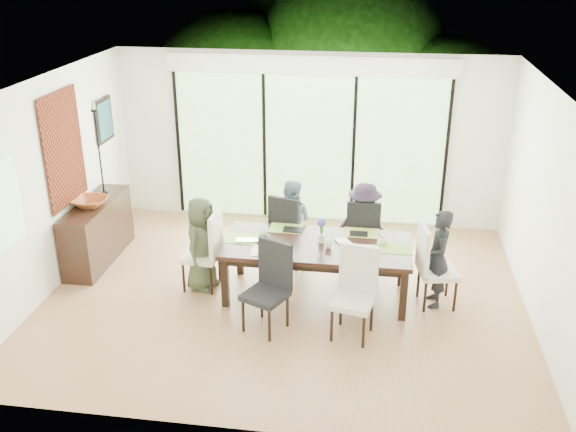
# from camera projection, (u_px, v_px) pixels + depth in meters

# --- Properties ---
(floor) EXTENTS (6.00, 5.00, 0.01)m
(floor) POSITION_uv_depth(u_px,v_px,m) (285.00, 295.00, 8.23)
(floor) COLOR brown
(floor) RESTS_ON ground
(ceiling) EXTENTS (6.00, 5.00, 0.01)m
(ceiling) POSITION_uv_depth(u_px,v_px,m) (285.00, 85.00, 7.16)
(ceiling) COLOR white
(ceiling) RESTS_ON wall_back
(wall_back) EXTENTS (6.00, 0.02, 2.70)m
(wall_back) POSITION_uv_depth(u_px,v_px,m) (309.00, 139.00, 9.98)
(wall_back) COLOR white
(wall_back) RESTS_ON floor
(wall_front) EXTENTS (6.00, 0.02, 2.70)m
(wall_front) POSITION_uv_depth(u_px,v_px,m) (241.00, 304.00, 5.41)
(wall_front) COLOR beige
(wall_front) RESTS_ON floor
(wall_left) EXTENTS (0.02, 5.00, 2.70)m
(wall_left) POSITION_uv_depth(u_px,v_px,m) (50.00, 185.00, 8.10)
(wall_left) COLOR white
(wall_left) RESTS_ON floor
(wall_right) EXTENTS (0.02, 5.00, 2.70)m
(wall_right) POSITION_uv_depth(u_px,v_px,m) (546.00, 211.00, 7.29)
(wall_right) COLOR silver
(wall_right) RESTS_ON floor
(glass_doors) EXTENTS (4.20, 0.02, 2.30)m
(glass_doors) POSITION_uv_depth(u_px,v_px,m) (309.00, 149.00, 10.00)
(glass_doors) COLOR #598C3F
(glass_doors) RESTS_ON wall_back
(blinds_header) EXTENTS (4.40, 0.06, 0.28)m
(blinds_header) POSITION_uv_depth(u_px,v_px,m) (310.00, 65.00, 9.48)
(blinds_header) COLOR white
(blinds_header) RESTS_ON wall_back
(mullion_a) EXTENTS (0.05, 0.04, 2.30)m
(mullion_a) POSITION_uv_depth(u_px,v_px,m) (179.00, 144.00, 10.27)
(mullion_a) COLOR black
(mullion_a) RESTS_ON wall_back
(mullion_b) EXTENTS (0.05, 0.04, 2.30)m
(mullion_b) POSITION_uv_depth(u_px,v_px,m) (264.00, 147.00, 10.09)
(mullion_b) COLOR black
(mullion_b) RESTS_ON wall_back
(mullion_c) EXTENTS (0.05, 0.04, 2.30)m
(mullion_c) POSITION_uv_depth(u_px,v_px,m) (354.00, 151.00, 9.90)
(mullion_c) COLOR black
(mullion_c) RESTS_ON wall_back
(mullion_d) EXTENTS (0.05, 0.04, 2.30)m
(mullion_d) POSITION_uv_depth(u_px,v_px,m) (446.00, 155.00, 9.71)
(mullion_d) COLOR black
(mullion_d) RESTS_ON wall_back
(deck) EXTENTS (6.00, 1.80, 0.10)m
(deck) POSITION_uv_depth(u_px,v_px,m) (314.00, 202.00, 11.34)
(deck) COLOR #502F22
(deck) RESTS_ON ground
(rail_top) EXTENTS (6.00, 0.08, 0.06)m
(rail_top) POSITION_uv_depth(u_px,v_px,m) (319.00, 156.00, 11.83)
(rail_top) COLOR brown
(rail_top) RESTS_ON deck
(foliage_left) EXTENTS (3.20, 3.20, 3.20)m
(foliage_left) POSITION_uv_depth(u_px,v_px,m) (234.00, 93.00, 12.63)
(foliage_left) COLOR #14380F
(foliage_left) RESTS_ON ground
(foliage_mid) EXTENTS (4.00, 4.00, 4.00)m
(foliage_mid) POSITION_uv_depth(u_px,v_px,m) (348.00, 72.00, 12.74)
(foliage_mid) COLOR #14380F
(foliage_mid) RESTS_ON ground
(foliage_right) EXTENTS (2.80, 2.80, 2.80)m
(foliage_right) POSITION_uv_depth(u_px,v_px,m) (441.00, 112.00, 11.99)
(foliage_right) COLOR #14380F
(foliage_right) RESTS_ON ground
(foliage_far) EXTENTS (3.60, 3.60, 3.60)m
(foliage_far) POSITION_uv_depth(u_px,v_px,m) (303.00, 73.00, 13.59)
(foliage_far) COLOR #14380F
(foliage_far) RESTS_ON ground
(table_top) EXTENTS (2.32, 1.07, 0.06)m
(table_top) POSITION_uv_depth(u_px,v_px,m) (317.00, 246.00, 7.96)
(table_top) COLOR black
(table_top) RESTS_ON floor
(table_apron) EXTENTS (2.13, 0.87, 0.10)m
(table_apron) POSITION_uv_depth(u_px,v_px,m) (317.00, 252.00, 8.00)
(table_apron) COLOR black
(table_apron) RESTS_ON floor
(table_leg_fl) EXTENTS (0.09, 0.09, 0.67)m
(table_leg_fl) POSITION_uv_depth(u_px,v_px,m) (225.00, 282.00, 7.86)
(table_leg_fl) COLOR black
(table_leg_fl) RESTS_ON floor
(table_leg_fr) EXTENTS (0.09, 0.09, 0.67)m
(table_leg_fr) POSITION_uv_depth(u_px,v_px,m) (403.00, 295.00, 7.57)
(table_leg_fr) COLOR black
(table_leg_fr) RESTS_ON floor
(table_leg_bl) EXTENTS (0.09, 0.09, 0.67)m
(table_leg_bl) POSITION_uv_depth(u_px,v_px,m) (240.00, 251.00, 8.64)
(table_leg_bl) COLOR black
(table_leg_bl) RESTS_ON floor
(table_leg_br) EXTENTS (0.09, 0.09, 0.67)m
(table_leg_br) POSITION_uv_depth(u_px,v_px,m) (402.00, 262.00, 8.35)
(table_leg_br) COLOR black
(table_leg_br) RESTS_ON floor
(chair_left_end) EXTENTS (0.46, 0.46, 1.07)m
(chair_left_end) POSITION_uv_depth(u_px,v_px,m) (201.00, 250.00, 8.23)
(chair_left_end) COLOR white
(chair_left_end) RESTS_ON floor
(chair_right_end) EXTENTS (0.52, 0.52, 1.07)m
(chair_right_end) POSITION_uv_depth(u_px,v_px,m) (439.00, 266.00, 7.83)
(chair_right_end) COLOR silver
(chair_right_end) RESTS_ON floor
(chair_far_left) EXTENTS (0.57, 0.57, 1.07)m
(chair_far_left) POSITION_uv_depth(u_px,v_px,m) (291.00, 228.00, 8.86)
(chair_far_left) COLOR black
(chair_far_left) RESTS_ON floor
(chair_far_right) EXTENTS (0.45, 0.45, 1.07)m
(chair_far_right) POSITION_uv_depth(u_px,v_px,m) (363.00, 232.00, 8.73)
(chair_far_right) COLOR black
(chair_far_right) RESTS_ON floor
(chair_near_left) EXTENTS (0.59, 0.59, 1.07)m
(chair_near_left) POSITION_uv_depth(u_px,v_px,m) (265.00, 289.00, 7.30)
(chair_near_left) COLOR black
(chair_near_left) RESTS_ON floor
(chair_near_right) EXTENTS (0.53, 0.53, 1.07)m
(chair_near_right) POSITION_uv_depth(u_px,v_px,m) (353.00, 295.00, 7.17)
(chair_near_right) COLOR beige
(chair_near_right) RESTS_ON floor
(person_left_end) EXTENTS (0.50, 0.66, 1.25)m
(person_left_end) POSITION_uv_depth(u_px,v_px,m) (202.00, 244.00, 8.19)
(person_left_end) COLOR #3A432D
(person_left_end) RESTS_ON floor
(person_right_end) EXTENTS (0.43, 0.62, 1.25)m
(person_right_end) POSITION_uv_depth(u_px,v_px,m) (438.00, 259.00, 7.79)
(person_right_end) COLOR black
(person_right_end) RESTS_ON floor
(person_far_left) EXTENTS (0.61, 0.41, 1.25)m
(person_far_left) POSITION_uv_depth(u_px,v_px,m) (291.00, 223.00, 8.81)
(person_far_left) COLOR #7696AA
(person_far_left) RESTS_ON floor
(person_far_right) EXTENTS (0.65, 0.50, 1.25)m
(person_far_right) POSITION_uv_depth(u_px,v_px,m) (364.00, 227.00, 8.67)
(person_far_right) COLOR #281E2D
(person_far_right) RESTS_ON floor
(placemat_left) EXTENTS (0.43, 0.31, 0.01)m
(placemat_left) POSITION_uv_depth(u_px,v_px,m) (242.00, 239.00, 8.08)
(placemat_left) COLOR #87C345
(placemat_left) RESTS_ON table_top
(placemat_right) EXTENTS (0.43, 0.31, 0.01)m
(placemat_right) POSITION_uv_depth(u_px,v_px,m) (394.00, 248.00, 7.82)
(placemat_right) COLOR #75A83C
(placemat_right) RESTS_ON table_top
(placemat_far_l) EXTENTS (0.43, 0.31, 0.01)m
(placemat_far_l) POSITION_uv_depth(u_px,v_px,m) (286.00, 228.00, 8.37)
(placemat_far_l) COLOR #74A139
(placemat_far_l) RESTS_ON table_top
(placemat_far_r) EXTENTS (0.43, 0.31, 0.01)m
(placemat_far_r) POSITION_uv_depth(u_px,v_px,m) (363.00, 233.00, 8.24)
(placemat_far_r) COLOR #95B03E
(placemat_far_r) RESTS_ON table_top
(placemat_paper) EXTENTS (0.43, 0.31, 0.01)m
(placemat_paper) POSITION_uv_depth(u_px,v_px,m) (269.00, 251.00, 7.75)
(placemat_paper) COLOR white
(placemat_paper) RESTS_ON table_top
(tablet_far_l) EXTENTS (0.25, 0.17, 0.01)m
(tablet_far_l) POSITION_uv_depth(u_px,v_px,m) (293.00, 230.00, 8.31)
(tablet_far_l) COLOR black
(tablet_far_l) RESTS_ON table_top
(tablet_far_r) EXTENTS (0.23, 0.16, 0.01)m
(tablet_far_r) POSITION_uv_depth(u_px,v_px,m) (359.00, 234.00, 8.20)
(tablet_far_r) COLOR black
(tablet_far_r) RESTS_ON table_top
(papers) EXTENTS (0.29, 0.21, 0.00)m
(papers) POSITION_uv_depth(u_px,v_px,m) (374.00, 249.00, 7.81)
(papers) COLOR white
(papers) RESTS_ON table_top
(platter_base) EXTENTS (0.25, 0.25, 0.02)m
(platter_base) POSITION_uv_depth(u_px,v_px,m) (269.00, 250.00, 7.74)
(platter_base) COLOR white
(platter_base) RESTS_ON table_top
(platter_snacks) EXTENTS (0.19, 0.19, 0.01)m
(platter_snacks) POSITION_uv_depth(u_px,v_px,m) (269.00, 249.00, 7.74)
(platter_snacks) COLOR orange
(platter_snacks) RESTS_ON table_top
(vase) EXTENTS (0.08, 0.08, 0.12)m
(vase) POSITION_uv_depth(u_px,v_px,m) (321.00, 238.00, 7.97)
(vase) COLOR silver
(vase) RESTS_ON table_top
(hyacinth_stems) EXTENTS (0.04, 0.04, 0.15)m
(hyacinth_stems) POSITION_uv_depth(u_px,v_px,m) (322.00, 229.00, 7.92)
(hyacinth_stems) COLOR #337226
(hyacinth_stems) RESTS_ON table_top
(hyacinth_blooms) EXTENTS (0.11, 0.11, 0.11)m
(hyacinth_blooms) POSITION_uv_depth(u_px,v_px,m) (322.00, 222.00, 7.88)
(hyacinth_blooms) COLOR #4849B5
(hyacinth_blooms) RESTS_ON table_top
(laptop) EXTENTS (0.34, 0.25, 0.03)m
(laptop) POSITION_uv_depth(u_px,v_px,m) (248.00, 242.00, 7.97)
(laptop) COLOR silver
(laptop) RESTS_ON table_top
(cup_a) EXTENTS (0.17, 0.17, 0.09)m
(cup_a) POSITION_uv_depth(u_px,v_px,m) (264.00, 232.00, 8.16)
(cup_a) COLOR white
(cup_a) RESTS_ON table_top
(cup_b) EXTENTS (0.13, 0.13, 0.09)m
(cup_b) POSITION_uv_depth(u_px,v_px,m) (328.00, 245.00, 7.82)
(cup_b) COLOR white
(cup_b) RESTS_ON table_top
(cup_c) EXTENTS (0.16, 0.16, 0.09)m
(cup_c) POSITION_uv_depth(u_px,v_px,m) (382.00, 241.00, 7.92)
(cup_c) COLOR white
(cup_c) RESTS_ON table_top
(book) EXTENTS (0.25, 0.27, 0.02)m
(book) POSITION_uv_depth(u_px,v_px,m) (337.00, 243.00, 7.96)
(book) COLOR white
(book) RESTS_ON table_top
(sideboard) EXTENTS (0.43, 1.53, 0.86)m
(sideboard) POSITION_uv_depth(u_px,v_px,m) (98.00, 232.00, 8.99)
(sideboard) COLOR black
(sideboard) RESTS_ON floor
(bowl) EXTENTS (0.46, 0.46, 0.11)m
(bowl) POSITION_uv_depth(u_px,v_px,m) (90.00, 202.00, 8.71)
(bowl) COLOR #994821
(bowl) RESTS_ON sideboard
(candlestick_base) EXTENTS (0.10, 0.10, 0.04)m
(candlestick_base) POSITION_uv_depth(u_px,v_px,m) (104.00, 193.00, 9.14)
(candlestick_base) COLOR black
(candlestick_base) RESTS_ON sideboard
(candlestick_shaft) EXTENTS (0.02, 0.02, 1.20)m
(candlestick_shaft) POSITION_uv_depth(u_px,v_px,m) (99.00, 152.00, 8.90)
(candlestick_shaft) COLOR black
(candlestick_shaft) RESTS_ON sideboard
(candlestick_pan) EXTENTS (0.10, 0.10, 0.03)m
(candlestick_pan) POSITION_uv_depth(u_px,v_px,m) (94.00, 110.00, 8.67)
(candlestick_pan) COLOR black
(candlestick_pan) RESTS_ON sideboard
(candle) EXTENTS (0.03, 0.03, 0.10)m
(candle) POSITION_uv_depth(u_px,v_px,m) (94.00, 106.00, 8.65)
(candle) COLOR silver
(candle) RESTS_ON sideboard
(tapestry) EXTENTS (0.02, 1.00, 1.50)m
(tapestry) POSITION_uv_depth(u_px,v_px,m) (64.00, 149.00, 8.32)
(tapestry) COLOR maroon
(tapestry) RESTS_ON wall_left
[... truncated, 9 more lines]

